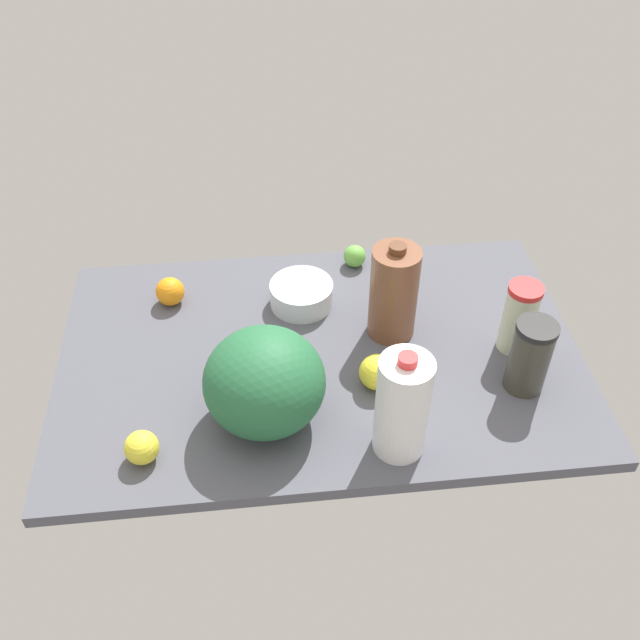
# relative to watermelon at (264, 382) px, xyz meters

# --- Properties ---
(countertop) EXTENTS (1.20, 0.76, 0.03)m
(countertop) POSITION_rel_watermelon_xyz_m (-0.13, -0.18, -0.12)
(countertop) COLOR #4F4F5A
(countertop) RESTS_ON ground
(watermelon) EXTENTS (0.25, 0.25, 0.22)m
(watermelon) POSITION_rel_watermelon_xyz_m (0.00, 0.00, 0.00)
(watermelon) COLOR #25653C
(watermelon) RESTS_ON countertop
(tumbler_cup) EXTENTS (0.08, 0.08, 0.18)m
(tumbler_cup) POSITION_rel_watermelon_xyz_m (-0.58, -0.15, -0.02)
(tumbler_cup) COLOR beige
(tumbler_cup) RESTS_ON countertop
(chocolate_milk_jug) EXTENTS (0.11, 0.11, 0.25)m
(chocolate_milk_jug) POSITION_rel_watermelon_xyz_m (-0.31, -0.24, 0.01)
(chocolate_milk_jug) COLOR brown
(chocolate_milk_jug) RESTS_ON countertop
(milk_jug) EXTENTS (0.11, 0.11, 0.25)m
(milk_jug) POSITION_rel_watermelon_xyz_m (-0.26, 0.10, 0.01)
(milk_jug) COLOR white
(milk_jug) RESTS_ON countertop
(mixing_bowl) EXTENTS (0.16, 0.16, 0.06)m
(mixing_bowl) POSITION_rel_watermelon_xyz_m (-0.11, -0.36, -0.08)
(mixing_bowl) COLOR silver
(mixing_bowl) RESTS_ON countertop
(shaker_bottle) EXTENTS (0.09, 0.09, 0.18)m
(shaker_bottle) POSITION_rel_watermelon_xyz_m (-0.57, -0.03, -0.02)
(shaker_bottle) COLOR #38372D
(shaker_bottle) RESTS_ON countertop
(lime_loose) EXTENTS (0.06, 0.06, 0.06)m
(lime_loose) POSITION_rel_watermelon_xyz_m (-0.26, -0.50, -0.08)
(lime_loose) COLOR #63AF41
(lime_loose) RESTS_ON countertop
(orange_near_front) EXTENTS (0.07, 0.07, 0.07)m
(orange_near_front) POSITION_rel_watermelon_xyz_m (0.22, -0.40, -0.07)
(orange_near_front) COLOR orange
(orange_near_front) RESTS_ON countertop
(lemon_far_back) EXTENTS (0.08, 0.08, 0.08)m
(lemon_far_back) POSITION_rel_watermelon_xyz_m (-0.24, -0.07, -0.07)
(lemon_far_back) COLOR yellow
(lemon_far_back) RESTS_ON countertop
(lemon_beside_bowl) EXTENTS (0.07, 0.07, 0.07)m
(lemon_beside_bowl) POSITION_rel_watermelon_xyz_m (0.25, 0.08, -0.07)
(lemon_beside_bowl) COLOR yellow
(lemon_beside_bowl) RESTS_ON countertop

